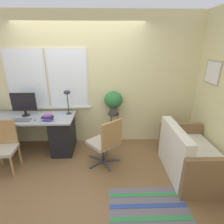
% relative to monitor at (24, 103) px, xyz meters
% --- Properties ---
extents(ground_plane, '(14.00, 14.00, 0.00)m').
position_rel_monitor_xyz_m(ground_plane, '(1.10, -0.43, -1.02)').
color(ground_plane, brown).
extents(wall_back_with_window, '(9.00, 0.12, 2.70)m').
position_rel_monitor_xyz_m(wall_back_with_window, '(1.07, 0.34, 0.33)').
color(wall_back_with_window, beige).
rests_on(wall_back_with_window, ground_plane).
extents(wall_right_with_picture, '(0.08, 9.00, 2.70)m').
position_rel_monitor_xyz_m(wall_right_with_picture, '(3.54, -0.43, 0.33)').
color(wall_right_with_picture, beige).
rests_on(wall_right_with_picture, ground_plane).
extents(desk, '(1.87, 0.69, 0.76)m').
position_rel_monitor_xyz_m(desk, '(0.02, -0.09, -0.62)').
color(desk, '#9EA3A8').
rests_on(desk, ground_plane).
extents(monitor, '(0.48, 0.16, 0.47)m').
position_rel_monitor_xyz_m(monitor, '(0.00, 0.00, 0.00)').
color(monitor, black).
rests_on(monitor, desk).
extents(keyboard, '(0.37, 0.14, 0.02)m').
position_rel_monitor_xyz_m(keyboard, '(0.00, -0.25, -0.25)').
color(keyboard, slate).
rests_on(keyboard, desk).
extents(mouse, '(0.03, 0.06, 0.03)m').
position_rel_monitor_xyz_m(mouse, '(0.28, -0.27, -0.25)').
color(mouse, slate).
rests_on(mouse, desk).
extents(desk_lamp, '(0.13, 0.13, 0.50)m').
position_rel_monitor_xyz_m(desk_lamp, '(0.84, 0.08, 0.13)').
color(desk_lamp, '#2D2D33').
rests_on(desk_lamp, desk).
extents(book_stack, '(0.22, 0.16, 0.10)m').
position_rel_monitor_xyz_m(book_stack, '(0.52, -0.25, -0.21)').
color(book_stack, purple).
rests_on(book_stack, desk).
extents(desk_chair_wooden, '(0.42, 0.43, 0.88)m').
position_rel_monitor_xyz_m(desk_chair_wooden, '(-0.15, -0.64, -0.56)').
color(desk_chair_wooden, '#B2844C').
rests_on(desk_chair_wooden, ground_plane).
extents(office_chair_swivel, '(0.66, 0.66, 0.91)m').
position_rel_monitor_xyz_m(office_chair_swivel, '(1.59, -0.56, -0.56)').
color(office_chair_swivel, '#47474C').
rests_on(office_chair_swivel, ground_plane).
extents(couch_loveseat, '(0.80, 1.23, 0.84)m').
position_rel_monitor_xyz_m(couch_loveseat, '(3.01, -0.83, -0.72)').
color(couch_loveseat, white).
rests_on(couch_loveseat, ground_plane).
extents(plant_stand, '(0.23, 0.23, 0.71)m').
position_rel_monitor_xyz_m(plant_stand, '(1.76, 0.19, -0.42)').
color(plant_stand, '#333338').
rests_on(plant_stand, ground_plane).
extents(potted_plant, '(0.38, 0.38, 0.48)m').
position_rel_monitor_xyz_m(potted_plant, '(1.76, 0.19, -0.02)').
color(potted_plant, '#514C47').
rests_on(potted_plant, plant_stand).
extents(floor_rug_striped, '(1.09, 0.86, 0.01)m').
position_rel_monitor_xyz_m(floor_rug_striped, '(2.18, -1.61, -1.02)').
color(floor_rug_striped, slate).
rests_on(floor_rug_striped, ground_plane).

